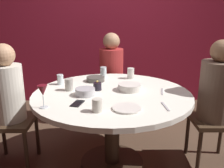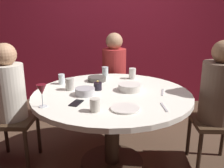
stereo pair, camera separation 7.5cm
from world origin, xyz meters
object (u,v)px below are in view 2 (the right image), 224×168
object	(u,v)px
candle_holder	(98,86)
cup_far_edge	(95,105)
wine_glass	(42,91)
cup_by_left_diner	(105,72)
bowl_serving_large	(85,91)
bowl_small_white	(130,87)
seated_diner_right	(219,92)
bowl_salad_center	(97,79)
dining_table	(112,107)
seated_diner_left	(9,92)
cup_center_front	(62,79)
seated_diner_back	(114,69)
cup_near_candle	(132,73)
dinner_plate	(125,108)
cup_by_right_diner	(70,84)
cell_phone	(76,103)

from	to	relation	value
candle_holder	cup_far_edge	xyz separation A→B (m)	(0.02, -0.51, 0.01)
candle_holder	wine_glass	bearing A→B (deg)	-131.34
cup_by_left_diner	bowl_serving_large	bearing A→B (deg)	-103.32
bowl_serving_large	bowl_small_white	bearing A→B (deg)	19.17
seated_diner_right	bowl_salad_center	xyz separation A→B (m)	(-1.11, 0.38, 0.01)
dining_table	seated_diner_left	size ratio (longest dim) A/B	1.21
wine_glass	bowl_small_white	world-z (taller)	wine_glass
candle_holder	bowl_salad_center	xyz separation A→B (m)	(-0.03, 0.30, -0.01)
cup_center_front	cup_far_edge	world-z (taller)	cup_center_front
seated_diner_back	cup_center_front	bearing A→B (deg)	-36.17
bowl_serving_large	cup_near_candle	xyz separation A→B (m)	(0.44, 0.55, 0.03)
seated_diner_left	candle_holder	xyz separation A→B (m)	(0.79, 0.08, 0.04)
dining_table	seated_diner_left	world-z (taller)	seated_diner_left
seated_diner_back	dinner_plate	bearing A→B (deg)	4.54
seated_diner_right	dining_table	bearing A→B (deg)	0.00
wine_glass	cup_far_edge	size ratio (longest dim) A/B	1.81
cup_center_front	candle_holder	bearing A→B (deg)	-26.03
bowl_serving_large	seated_diner_left	bearing A→B (deg)	174.38
wine_glass	bowl_small_white	distance (m)	0.80
wine_glass	bowl_serving_large	world-z (taller)	wine_glass
cup_by_right_diner	cup_far_edge	world-z (taller)	cup_by_right_diner
cup_near_candle	cup_far_edge	bearing A→B (deg)	-109.00
seated_diner_back	dinner_plate	xyz separation A→B (m)	(0.11, -1.34, 0.00)
seated_diner_back	seated_diner_right	size ratio (longest dim) A/B	0.98
dinner_plate	cup_by_left_diner	xyz separation A→B (m)	(-0.20, 0.92, 0.05)
wine_glass	bowl_small_white	size ratio (longest dim) A/B	0.84
candle_holder	cell_phone	distance (m)	0.38
dining_table	cup_by_right_diner	xyz separation A→B (m)	(-0.39, 0.07, 0.19)
cell_phone	seated_diner_back	bearing A→B (deg)	-86.75
dinner_plate	cup_center_front	size ratio (longest dim) A/B	2.14
bowl_small_white	cup_center_front	xyz separation A→B (m)	(-0.67, 0.19, 0.02)
dining_table	cell_phone	bearing A→B (deg)	-134.44
bowl_small_white	cup_far_edge	xyz separation A→B (m)	(-0.27, -0.50, 0.02)
dining_table	bowl_small_white	world-z (taller)	bowl_small_white
bowl_serving_large	cup_far_edge	world-z (taller)	cup_far_edge
bowl_salad_center	cup_far_edge	bearing A→B (deg)	-85.97
candle_holder	bowl_small_white	xyz separation A→B (m)	(0.29, -0.01, -0.01)
seated_diner_right	candle_holder	xyz separation A→B (m)	(-1.07, 0.08, 0.03)
cup_by_right_diner	cup_center_front	distance (m)	0.22
seated_diner_right	cup_near_candle	world-z (taller)	seated_diner_right
bowl_salad_center	cup_by_right_diner	bearing A→B (deg)	-125.91
seated_diner_left	cup_far_edge	world-z (taller)	seated_diner_left
dinner_plate	cup_near_candle	size ratio (longest dim) A/B	1.89
cup_near_candle	seated_diner_left	bearing A→B (deg)	-156.91
cell_phone	cup_far_edge	world-z (taller)	cup_far_edge
candle_holder	dinner_plate	world-z (taller)	candle_holder
bowl_salad_center	dinner_plate	bearing A→B (deg)	-70.35
bowl_serving_large	bowl_small_white	size ratio (longest dim) A/B	0.81
dining_table	cup_by_left_diner	bearing A→B (deg)	99.63
bowl_serving_large	cup_by_right_diner	xyz separation A→B (m)	(-0.16, 0.14, 0.02)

